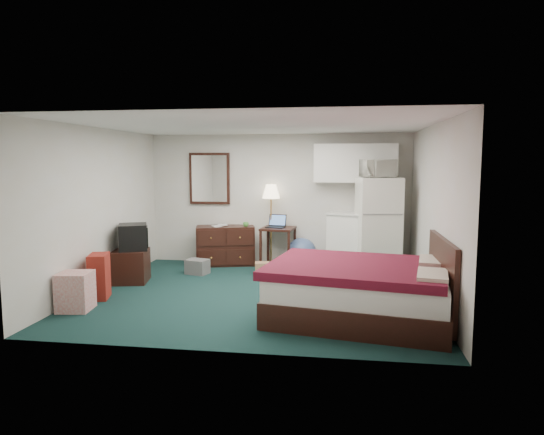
% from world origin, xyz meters
% --- Properties ---
extents(floor, '(5.00, 4.50, 0.01)m').
position_xyz_m(floor, '(0.00, 0.00, 0.00)').
color(floor, black).
rests_on(floor, ground).
extents(ceiling, '(5.00, 4.50, 0.01)m').
position_xyz_m(ceiling, '(0.00, 0.00, 2.50)').
color(ceiling, beige).
rests_on(ceiling, walls).
extents(walls, '(5.01, 4.51, 2.50)m').
position_xyz_m(walls, '(0.00, 0.00, 1.25)').
color(walls, beige).
rests_on(walls, floor).
extents(mirror, '(0.80, 0.06, 1.00)m').
position_xyz_m(mirror, '(-1.35, 2.22, 1.65)').
color(mirror, white).
rests_on(mirror, walls).
extents(upper_cabinets, '(1.50, 0.35, 0.70)m').
position_xyz_m(upper_cabinets, '(1.45, 2.08, 1.95)').
color(upper_cabinets, white).
rests_on(upper_cabinets, walls).
extents(headboard, '(0.06, 1.56, 1.00)m').
position_xyz_m(headboard, '(2.46, -0.93, 0.55)').
color(headboard, black).
rests_on(headboard, walls).
extents(dresser, '(1.19, 0.77, 0.75)m').
position_xyz_m(dresser, '(-0.99, 1.98, 0.37)').
color(dresser, black).
rests_on(dresser, floor).
extents(floor_lamp, '(0.38, 0.38, 1.55)m').
position_xyz_m(floor_lamp, '(-0.11, 2.05, 0.78)').
color(floor_lamp, gold).
rests_on(floor_lamp, floor).
extents(desk, '(0.65, 0.65, 0.75)m').
position_xyz_m(desk, '(0.04, 1.93, 0.38)').
color(desk, black).
rests_on(desk, floor).
extents(exercise_ball, '(0.68, 0.68, 0.56)m').
position_xyz_m(exercise_ball, '(0.49, 1.96, 0.28)').
color(exercise_ball, '#3E5583').
rests_on(exercise_ball, floor).
extents(kitchen_counter, '(1.12, 0.99, 1.03)m').
position_xyz_m(kitchen_counter, '(1.51, 1.91, 0.51)').
color(kitchen_counter, white).
rests_on(kitchen_counter, floor).
extents(fridge, '(0.80, 0.80, 1.71)m').
position_xyz_m(fridge, '(1.85, 1.58, 0.85)').
color(fridge, silver).
rests_on(fridge, floor).
extents(bed, '(2.42, 2.03, 0.69)m').
position_xyz_m(bed, '(1.47, -0.93, 0.35)').
color(bed, '#480A1B').
rests_on(bed, floor).
extents(tv_stand, '(0.64, 0.68, 0.53)m').
position_xyz_m(tv_stand, '(-2.21, 0.42, 0.27)').
color(tv_stand, black).
rests_on(tv_stand, floor).
extents(suitcase, '(0.35, 0.46, 0.65)m').
position_xyz_m(suitcase, '(-2.24, -0.56, 0.33)').
color(suitcase, maroon).
rests_on(suitcase, floor).
extents(retail_box, '(0.46, 0.46, 0.51)m').
position_xyz_m(retail_box, '(-2.28, -1.13, 0.26)').
color(retail_box, silver).
rests_on(retail_box, floor).
extents(file_bin, '(0.43, 0.37, 0.26)m').
position_xyz_m(file_bin, '(-1.29, 1.14, 0.13)').
color(file_bin, slate).
rests_on(file_bin, floor).
extents(cardboard_box_a, '(0.28, 0.25, 0.21)m').
position_xyz_m(cardboard_box_a, '(-0.15, 1.29, 0.11)').
color(cardboard_box_a, olive).
rests_on(cardboard_box_a, floor).
extents(cardboard_box_b, '(0.29, 0.31, 0.26)m').
position_xyz_m(cardboard_box_b, '(0.81, 1.57, 0.13)').
color(cardboard_box_b, olive).
rests_on(cardboard_box_b, floor).
extents(laptop, '(0.39, 0.34, 0.23)m').
position_xyz_m(laptop, '(-0.00, 1.90, 0.87)').
color(laptop, black).
rests_on(laptop, desk).
extents(crt_tv, '(0.62, 0.64, 0.42)m').
position_xyz_m(crt_tv, '(-2.17, 0.46, 0.75)').
color(crt_tv, black).
rests_on(crt_tv, tv_stand).
extents(microwave, '(0.64, 0.48, 0.38)m').
position_xyz_m(microwave, '(1.83, 1.57, 1.90)').
color(microwave, silver).
rests_on(microwave, fridge).
extents(book_a, '(0.13, 0.09, 0.20)m').
position_xyz_m(book_a, '(-1.19, 1.83, 0.85)').
color(book_a, olive).
rests_on(book_a, dresser).
extents(book_b, '(0.17, 0.08, 0.24)m').
position_xyz_m(book_b, '(-1.14, 2.02, 0.87)').
color(book_b, olive).
rests_on(book_b, dresser).
extents(mug, '(0.14, 0.12, 0.11)m').
position_xyz_m(mug, '(-0.58, 1.96, 0.80)').
color(mug, '#4B9B3D').
rests_on(mug, dresser).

